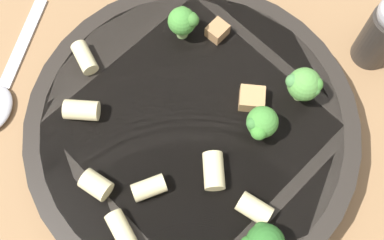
% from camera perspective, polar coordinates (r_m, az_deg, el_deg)
% --- Properties ---
extents(ground_plane, '(2.00, 2.00, 0.00)m').
position_cam_1_polar(ground_plane, '(0.44, -0.00, -2.28)').
color(ground_plane, '#936D47').
extents(pasta_bowl, '(0.28, 0.28, 0.04)m').
position_cam_1_polar(pasta_bowl, '(0.42, -0.00, -1.29)').
color(pasta_bowl, '#28231E').
rests_on(pasta_bowl, ground_plane).
extents(broccoli_floret_0, '(0.03, 0.03, 0.03)m').
position_cam_1_polar(broccoli_floret_0, '(0.39, 8.22, -0.40)').
color(broccoli_floret_0, '#84AD60').
rests_on(broccoli_floret_0, pasta_bowl).
extents(broccoli_floret_2, '(0.03, 0.02, 0.03)m').
position_cam_1_polar(broccoli_floret_2, '(0.42, -1.03, 11.64)').
color(broccoli_floret_2, '#84AD60').
rests_on(broccoli_floret_2, pasta_bowl).
extents(broccoli_floret_3, '(0.03, 0.03, 0.04)m').
position_cam_1_polar(broccoli_floret_3, '(0.40, 13.19, 4.09)').
color(broccoli_floret_3, '#84AD60').
rests_on(broccoli_floret_3, pasta_bowl).
extents(rigatoni_0, '(0.02, 0.03, 0.01)m').
position_cam_1_polar(rigatoni_0, '(0.38, -8.36, -12.80)').
color(rigatoni_0, beige).
rests_on(rigatoni_0, pasta_bowl).
extents(rigatoni_1, '(0.03, 0.03, 0.02)m').
position_cam_1_polar(rigatoni_1, '(0.41, -12.96, 1.15)').
color(rigatoni_1, beige).
rests_on(rigatoni_1, pasta_bowl).
extents(rigatoni_2, '(0.03, 0.03, 0.02)m').
position_cam_1_polar(rigatoni_2, '(0.39, -11.31, -7.54)').
color(rigatoni_2, beige).
rests_on(rigatoni_2, pasta_bowl).
extents(rigatoni_3, '(0.03, 0.02, 0.01)m').
position_cam_1_polar(rigatoni_3, '(0.38, -5.12, -8.01)').
color(rigatoni_3, beige).
rests_on(rigatoni_3, pasta_bowl).
extents(rigatoni_4, '(0.03, 0.03, 0.02)m').
position_cam_1_polar(rigatoni_4, '(0.38, 7.41, -10.40)').
color(rigatoni_4, beige).
rests_on(rigatoni_4, pasta_bowl).
extents(rigatoni_5, '(0.03, 0.03, 0.02)m').
position_cam_1_polar(rigatoni_5, '(0.38, 3.05, -5.86)').
color(rigatoni_5, beige).
rests_on(rigatoni_5, pasta_bowl).
extents(rigatoni_6, '(0.02, 0.03, 0.01)m').
position_cam_1_polar(rigatoni_6, '(0.43, -12.60, 7.22)').
color(rigatoni_6, beige).
rests_on(rigatoni_6, pasta_bowl).
extents(chicken_chunk_0, '(0.03, 0.03, 0.01)m').
position_cam_1_polar(chicken_chunk_0, '(0.41, 6.84, 3.10)').
color(chicken_chunk_0, tan).
rests_on(chicken_chunk_0, pasta_bowl).
extents(chicken_chunk_1, '(0.02, 0.02, 0.01)m').
position_cam_1_polar(chicken_chunk_1, '(0.44, 3.03, 10.52)').
color(chicken_chunk_1, '#A87A4C').
rests_on(chicken_chunk_1, pasta_bowl).
extents(spoon, '(0.11, 0.14, 0.01)m').
position_cam_1_polar(spoon, '(0.49, -21.74, 3.26)').
color(spoon, silver).
rests_on(spoon, ground_plane).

